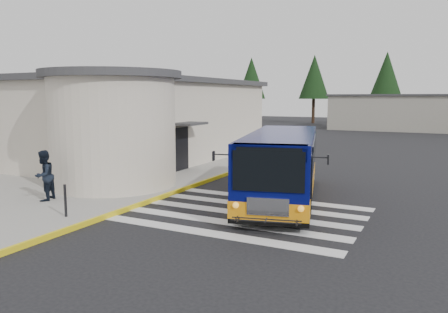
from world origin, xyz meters
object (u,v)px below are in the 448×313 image
at_px(transit_bus, 281,169).
at_px(pedestrian_b, 44,176).
at_px(pedestrian_a, 99,170).
at_px(bollard, 65,201).

bearing_deg(transit_bus, pedestrian_b, -163.20).
relative_size(pedestrian_a, pedestrian_b, 0.97).
height_order(transit_bus, pedestrian_a, transit_bus).
relative_size(pedestrian_a, bollard, 1.72).
bearing_deg(transit_bus, bollard, -146.02).
bearing_deg(pedestrian_b, transit_bus, 104.65).
height_order(pedestrian_a, bollard, pedestrian_a).
bearing_deg(bollard, transit_bus, 48.19).
xyz_separation_m(pedestrian_b, bollard, (2.35, -1.23, -0.40)).
distance_m(pedestrian_a, bollard, 3.64).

